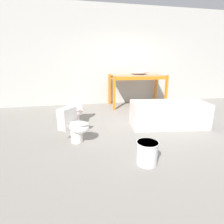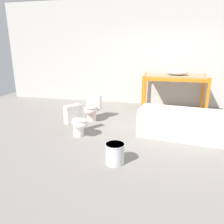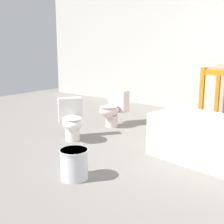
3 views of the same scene
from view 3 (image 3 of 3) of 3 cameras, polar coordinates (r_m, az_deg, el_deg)
name	(u,v)px [view 3 (image 3 of 3)]	position (r m, az deg, el deg)	size (l,w,h in m)	color
ground_plane	(205,151)	(4.49, 16.63, -6.80)	(12.00, 12.00, 0.00)	gray
bathtub_main	(219,139)	(3.96, 19.00, -4.69)	(1.74, 0.92, 0.56)	white
toilet_near	(72,119)	(4.72, -7.38, -1.34)	(0.62, 0.58, 0.62)	white
toilet_far	(113,108)	(5.45, 0.20, 0.68)	(0.37, 0.55, 0.62)	silver
bucket_white	(74,164)	(3.44, -6.93, -9.33)	(0.32, 0.32, 0.33)	silver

